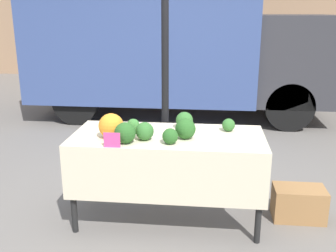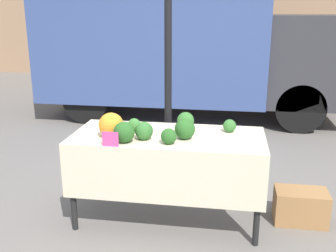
{
  "view_description": "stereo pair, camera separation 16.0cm",
  "coord_description": "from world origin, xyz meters",
  "px_view_note": "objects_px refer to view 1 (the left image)",
  "views": [
    {
      "loc": [
        0.34,
        -3.17,
        1.81
      ],
      "look_at": [
        0.0,
        0.0,
        0.87
      ],
      "focal_mm": 42.0,
      "sensor_mm": 36.0,
      "label": 1
    },
    {
      "loc": [
        0.5,
        -3.15,
        1.81
      ],
      "look_at": [
        0.0,
        0.0,
        0.87
      ],
      "focal_mm": 42.0,
      "sensor_mm": 36.0,
      "label": 2
    }
  ],
  "objects_px": {
    "parked_truck": "(172,45)",
    "price_sign": "(112,140)",
    "produce_crate": "(299,203)",
    "orange_cauliflower": "(111,126)"
  },
  "relations": [
    {
      "from": "produce_crate",
      "to": "price_sign",
      "type": "bearing_deg",
      "value": -162.98
    },
    {
      "from": "orange_cauliflower",
      "to": "price_sign",
      "type": "xyz_separation_m",
      "value": [
        0.06,
        -0.23,
        -0.04
      ]
    },
    {
      "from": "orange_cauliflower",
      "to": "price_sign",
      "type": "height_order",
      "value": "orange_cauliflower"
    },
    {
      "from": "parked_truck",
      "to": "price_sign",
      "type": "bearing_deg",
      "value": -91.0
    },
    {
      "from": "price_sign",
      "to": "parked_truck",
      "type": "bearing_deg",
      "value": 89.0
    },
    {
      "from": "orange_cauliflower",
      "to": "price_sign",
      "type": "bearing_deg",
      "value": -75.01
    },
    {
      "from": "price_sign",
      "to": "produce_crate",
      "type": "relative_size",
      "value": 0.29
    },
    {
      "from": "parked_truck",
      "to": "price_sign",
      "type": "relative_size",
      "value": 38.64
    },
    {
      "from": "price_sign",
      "to": "produce_crate",
      "type": "distance_m",
      "value": 1.78
    },
    {
      "from": "parked_truck",
      "to": "produce_crate",
      "type": "bearing_deg",
      "value": -67.46
    }
  ]
}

